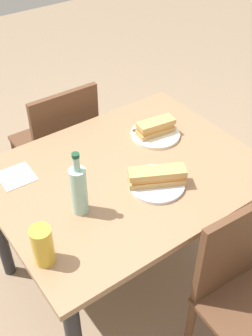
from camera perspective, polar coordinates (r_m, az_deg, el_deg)
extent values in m
plane|color=#8C755B|center=(2.32, 0.00, -14.10)|extent=(8.00, 8.00, 0.00)
cube|color=#997251|center=(1.80, 0.00, -0.85)|extent=(1.13, 0.87, 0.03)
cylinder|color=#262628|center=(2.50, 4.33, 1.94)|extent=(0.06, 0.06, 0.69)
cube|color=brown|center=(2.45, -9.85, 3.46)|extent=(0.40, 0.40, 0.02)
cube|color=brown|center=(2.19, -8.23, 5.52)|extent=(0.38, 0.03, 0.40)
cylinder|color=brown|center=(2.78, -7.77, 2.81)|extent=(0.04, 0.04, 0.43)
cylinder|color=brown|center=(2.68, -14.48, 0.06)|extent=(0.04, 0.04, 0.43)
cylinder|color=brown|center=(2.53, -3.81, -1.22)|extent=(0.04, 0.04, 0.43)
cylinder|color=brown|center=(2.42, -11.06, -4.44)|extent=(0.04, 0.04, 0.43)
cube|color=brown|center=(1.64, 14.95, -10.36)|extent=(0.38, 0.05, 0.40)
cylinder|color=brown|center=(1.92, 8.63, -21.26)|extent=(0.04, 0.04, 0.43)
cylinder|color=brown|center=(2.08, 16.62, -15.92)|extent=(0.04, 0.04, 0.43)
cylinder|color=silver|center=(2.00, 4.03, 4.65)|extent=(0.24, 0.24, 0.01)
cube|color=tan|center=(1.99, 4.06, 5.11)|extent=(0.19, 0.09, 0.02)
cube|color=#CC8438|center=(1.98, 4.09, 5.63)|extent=(0.17, 0.08, 0.02)
cube|color=tan|center=(1.96, 4.12, 6.14)|extent=(0.19, 0.09, 0.02)
cube|color=silver|center=(2.05, 4.29, 5.87)|extent=(0.10, 0.04, 0.00)
cube|color=#59331E|center=(2.01, 1.97, 5.38)|extent=(0.08, 0.03, 0.01)
cylinder|color=white|center=(1.73, 4.19, -2.16)|extent=(0.24, 0.24, 0.01)
cube|color=tan|center=(1.71, 4.22, -1.67)|extent=(0.24, 0.17, 0.02)
cube|color=#CC8438|center=(1.70, 4.26, -1.13)|extent=(0.22, 0.16, 0.02)
cube|color=tan|center=(1.68, 4.29, -0.58)|extent=(0.24, 0.17, 0.02)
cube|color=silver|center=(1.76, 5.16, -0.84)|extent=(0.08, 0.07, 0.00)
cube|color=#59331E|center=(1.76, 2.23, -0.66)|extent=(0.07, 0.06, 0.01)
cylinder|color=#99C6B7|center=(1.56, -6.45, -3.16)|extent=(0.06, 0.06, 0.20)
cylinder|color=#99C6B7|center=(1.47, -6.83, 0.58)|extent=(0.03, 0.03, 0.06)
cylinder|color=#19472D|center=(1.45, -6.94, 1.73)|extent=(0.03, 0.03, 0.01)
cylinder|color=gold|center=(1.43, -11.34, -10.39)|extent=(0.07, 0.07, 0.15)
cube|color=white|center=(1.82, -14.77, -1.11)|extent=(0.14, 0.14, 0.00)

